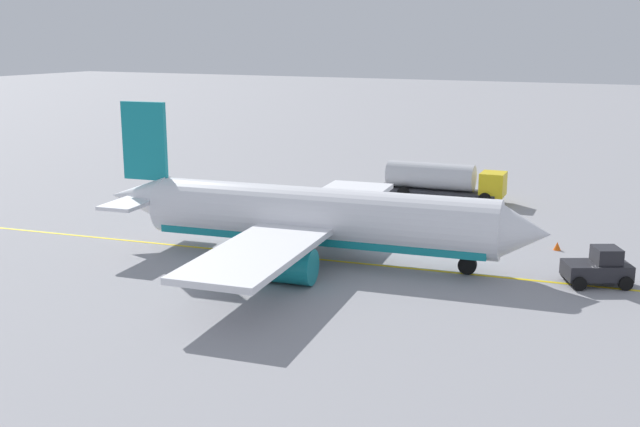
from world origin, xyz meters
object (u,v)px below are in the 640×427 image
(pushback_tug, at_px, (599,268))
(refueling_worker, at_px, (345,198))
(airplane, at_px, (313,219))
(safety_cone_nose, at_px, (557,246))
(fuel_tanker, at_px, (442,180))

(pushback_tug, distance_m, refueling_worker, 24.36)
(airplane, distance_m, pushback_tug, 17.19)
(airplane, height_order, safety_cone_nose, airplane)
(pushback_tug, relative_size, safety_cone_nose, 7.46)
(airplane, distance_m, safety_cone_nose, 16.48)
(airplane, bearing_deg, fuel_tanker, 84.76)
(pushback_tug, bearing_deg, airplane, -171.97)
(pushback_tug, bearing_deg, refueling_worker, 150.27)
(pushback_tug, height_order, refueling_worker, pushback_tug)
(safety_cone_nose, bearing_deg, airplane, -147.01)
(refueling_worker, relative_size, safety_cone_nose, 3.10)
(fuel_tanker, distance_m, refueling_worker, 9.23)
(airplane, distance_m, fuel_tanker, 21.39)
(airplane, bearing_deg, safety_cone_nose, 32.99)
(fuel_tanker, xyz_separation_m, pushback_tug, (14.99, -18.89, -0.72))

